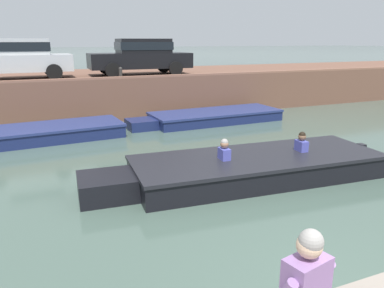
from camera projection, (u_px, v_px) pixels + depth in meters
ground_plane at (186, 167)px, 9.78m from camera, size 400.00×400.00×0.00m
far_quay_wall at (113, 91)px, 17.75m from camera, size 60.00×6.00×1.72m
far_wall_coping at (126, 77)px, 14.96m from camera, size 60.00×0.24×0.08m
boat_moored_west_navy at (33, 134)px, 12.19m from camera, size 6.35×2.28×0.47m
boat_moored_central_navy at (210, 117)px, 15.04m from camera, size 6.33×2.09×0.44m
motorboat_passing at (247, 168)px, 8.83m from camera, size 7.29×2.52×1.04m
car_left_inner_silver at (19, 57)px, 14.45m from camera, size 3.95×1.97×1.54m
car_centre_black at (141, 55)px, 16.28m from camera, size 4.39×1.98×1.54m
mooring_bollard_mid at (121, 72)px, 14.95m from camera, size 0.15×0.15×0.45m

